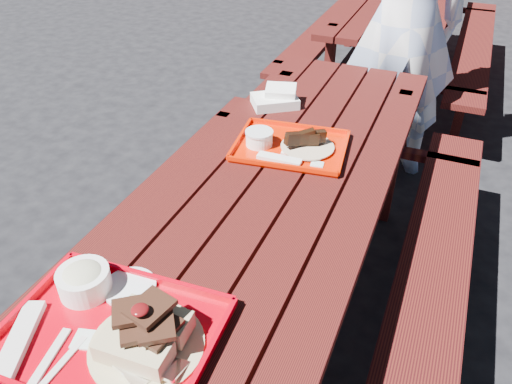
# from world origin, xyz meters

# --- Properties ---
(ground) EXTENTS (60.00, 60.00, 0.00)m
(ground) POSITION_xyz_m (0.00, 0.00, 0.00)
(ground) COLOR black
(ground) RESTS_ON ground
(picnic_table_near) EXTENTS (1.41, 2.40, 0.75)m
(picnic_table_near) POSITION_xyz_m (-0.00, 0.00, 0.56)
(picnic_table_near) COLOR #47140D
(picnic_table_near) RESTS_ON ground
(picnic_table_far) EXTENTS (1.41, 2.40, 0.75)m
(picnic_table_far) POSITION_xyz_m (-0.00, 2.80, 0.56)
(picnic_table_far) COLOR #47140D
(picnic_table_far) RESTS_ON ground
(near_tray) EXTENTS (0.53, 0.43, 0.16)m
(near_tray) POSITION_xyz_m (-0.13, -0.73, 0.79)
(near_tray) COLOR #BC000F
(near_tray) RESTS_ON picnic_table_near
(far_tray) EXTENTS (0.45, 0.37, 0.07)m
(far_tray) POSITION_xyz_m (-0.03, 0.25, 0.77)
(far_tray) COLOR red
(far_tray) RESTS_ON picnic_table_near
(white_cloth) EXTENTS (0.24, 0.23, 0.08)m
(white_cloth) POSITION_xyz_m (-0.21, 0.60, 0.78)
(white_cloth) COLOR white
(white_cloth) RESTS_ON picnic_table_near
(person) EXTENTS (0.78, 0.65, 1.84)m
(person) POSITION_xyz_m (0.18, 1.50, 0.92)
(person) COLOR #B3C7F3
(person) RESTS_ON ground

